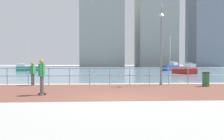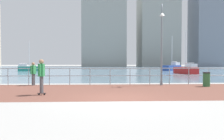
{
  "view_description": "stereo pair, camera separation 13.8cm",
  "coord_description": "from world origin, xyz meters",
  "px_view_note": "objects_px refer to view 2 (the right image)",
  "views": [
    {
      "loc": [
        -0.77,
        -9.66,
        1.53
      ],
      "look_at": [
        0.01,
        3.84,
        1.1
      ],
      "focal_mm": 36.96,
      "sensor_mm": 36.0,
      "label": 1
    },
    {
      "loc": [
        -0.63,
        -9.67,
        1.53
      ],
      "look_at": [
        0.01,
        3.84,
        1.1
      ],
      "focal_mm": 36.96,
      "sensor_mm": 36.0,
      "label": 2
    }
  ],
  "objects_px": {
    "trash_bin": "(206,79)",
    "sailboat_ivory": "(186,70)",
    "skateboarder": "(41,74)",
    "sailboat_gray": "(172,67)",
    "bystander": "(33,72)",
    "lamppost": "(162,40)",
    "sailboat_red": "(28,68)"
  },
  "relations": [
    {
      "from": "trash_bin",
      "to": "sailboat_ivory",
      "type": "distance_m",
      "value": 17.48
    },
    {
      "from": "skateboarder",
      "to": "sailboat_gray",
      "type": "distance_m",
      "value": 36.8
    },
    {
      "from": "sailboat_gray",
      "to": "bystander",
      "type": "bearing_deg",
      "value": -123.06
    },
    {
      "from": "skateboarder",
      "to": "bystander",
      "type": "height_order",
      "value": "skateboarder"
    },
    {
      "from": "skateboarder",
      "to": "sailboat_ivory",
      "type": "xyz_separation_m",
      "value": [
        14.54,
        20.15,
        -0.46
      ]
    },
    {
      "from": "skateboarder",
      "to": "bystander",
      "type": "distance_m",
      "value": 5.01
    },
    {
      "from": "bystander",
      "to": "sailboat_ivory",
      "type": "xyz_separation_m",
      "value": [
        16.28,
        15.46,
        -0.35
      ]
    },
    {
      "from": "lamppost",
      "to": "sailboat_ivory",
      "type": "relative_size",
      "value": 0.93
    },
    {
      "from": "bystander",
      "to": "trash_bin",
      "type": "distance_m",
      "value": 11.39
    },
    {
      "from": "bystander",
      "to": "sailboat_red",
      "type": "height_order",
      "value": "sailboat_red"
    },
    {
      "from": "lamppost",
      "to": "sailboat_red",
      "type": "xyz_separation_m",
      "value": [
        -17.2,
        27.05,
        -2.52
      ]
    },
    {
      "from": "trash_bin",
      "to": "skateboarder",
      "type": "bearing_deg",
      "value": -160.44
    },
    {
      "from": "trash_bin",
      "to": "sailboat_red",
      "type": "bearing_deg",
      "value": 125.44
    },
    {
      "from": "sailboat_ivory",
      "to": "sailboat_red",
      "type": "distance_m",
      "value": 27.26
    },
    {
      "from": "lamppost",
      "to": "skateboarder",
      "type": "bearing_deg",
      "value": -148.07
    },
    {
      "from": "skateboarder",
      "to": "trash_bin",
      "type": "xyz_separation_m",
      "value": [
        9.57,
        3.4,
        -0.55
      ]
    },
    {
      "from": "skateboarder",
      "to": "sailboat_gray",
      "type": "relative_size",
      "value": 0.25
    },
    {
      "from": "lamppost",
      "to": "bystander",
      "type": "relative_size",
      "value": 3.52
    },
    {
      "from": "skateboarder",
      "to": "sailboat_red",
      "type": "xyz_separation_m",
      "value": [
        -10.32,
        31.34,
        -0.5
      ]
    },
    {
      "from": "lamppost",
      "to": "skateboarder",
      "type": "xyz_separation_m",
      "value": [
        -6.88,
        -4.29,
        -2.02
      ]
    },
    {
      "from": "sailboat_gray",
      "to": "sailboat_red",
      "type": "relative_size",
      "value": 1.22
    },
    {
      "from": "lamppost",
      "to": "trash_bin",
      "type": "bearing_deg",
      "value": -18.37
    },
    {
      "from": "trash_bin",
      "to": "sailboat_ivory",
      "type": "bearing_deg",
      "value": 73.47
    },
    {
      "from": "bystander",
      "to": "sailboat_gray",
      "type": "xyz_separation_m",
      "value": [
        18.33,
        28.16,
        -0.27
      ]
    },
    {
      "from": "trash_bin",
      "to": "lamppost",
      "type": "bearing_deg",
      "value": 161.63
    },
    {
      "from": "trash_bin",
      "to": "sailboat_ivory",
      "type": "height_order",
      "value": "sailboat_ivory"
    },
    {
      "from": "sailboat_red",
      "to": "sailboat_gray",
      "type": "bearing_deg",
      "value": 3.22
    },
    {
      "from": "sailboat_gray",
      "to": "sailboat_red",
      "type": "height_order",
      "value": "sailboat_gray"
    },
    {
      "from": "sailboat_gray",
      "to": "sailboat_ivory",
      "type": "relative_size",
      "value": 1.13
    },
    {
      "from": "sailboat_ivory",
      "to": "trash_bin",
      "type": "bearing_deg",
      "value": -106.53
    },
    {
      "from": "lamppost",
      "to": "sailboat_red",
      "type": "distance_m",
      "value": 32.15
    },
    {
      "from": "bystander",
      "to": "sailboat_red",
      "type": "bearing_deg",
      "value": 107.84
    }
  ]
}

